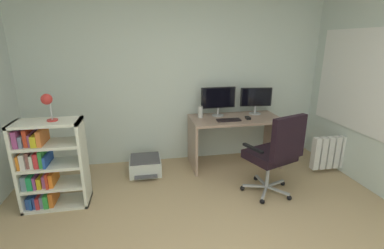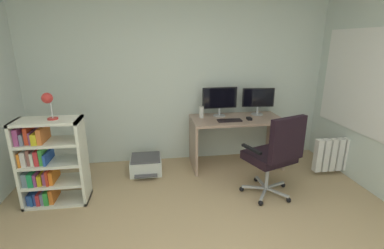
{
  "view_description": "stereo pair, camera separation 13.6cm",
  "coord_description": "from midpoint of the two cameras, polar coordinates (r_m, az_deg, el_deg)",
  "views": [
    {
      "loc": [
        -0.57,
        -1.48,
        1.83
      ],
      "look_at": [
        0.08,
        1.93,
        0.77
      ],
      "focal_mm": 25.59,
      "sensor_mm": 36.0,
      "label": 1
    },
    {
      "loc": [
        -0.43,
        -1.51,
        1.83
      ],
      "look_at": [
        0.08,
        1.93,
        0.77
      ],
      "focal_mm": 25.59,
      "sensor_mm": 36.0,
      "label": 2
    }
  ],
  "objects": [
    {
      "name": "wall_back",
      "position": [
        4.21,
        -3.85,
        10.39
      ],
      "size": [
        4.5,
        0.1,
        2.7
      ],
      "primitive_type": "cube",
      "color": "silver",
      "rests_on": "ground"
    },
    {
      "name": "window_pane",
      "position": [
        4.26,
        29.87,
        8.07
      ],
      "size": [
        0.01,
        1.25,
        1.23
      ],
      "primitive_type": "cube",
      "color": "white"
    },
    {
      "name": "window_frame",
      "position": [
        4.26,
        29.8,
        8.07
      ],
      "size": [
        0.02,
        1.33,
        1.31
      ],
      "primitive_type": "cube",
      "color": "white"
    },
    {
      "name": "desk",
      "position": [
        4.15,
        7.97,
        -1.31
      ],
      "size": [
        1.33,
        0.66,
        0.74
      ],
      "color": "tan",
      "rests_on": "ground"
    },
    {
      "name": "monitor_main",
      "position": [
        4.1,
        4.54,
        5.35
      ],
      "size": [
        0.52,
        0.18,
        0.44
      ],
      "color": "#B2B5B7",
      "rests_on": "desk"
    },
    {
      "name": "monitor_secondary",
      "position": [
        4.3,
        12.3,
        5.35
      ],
      "size": [
        0.48,
        0.18,
        0.41
      ],
      "color": "#B2B5B7",
      "rests_on": "desk"
    },
    {
      "name": "keyboard",
      "position": [
        3.92,
        6.67,
        0.93
      ],
      "size": [
        0.34,
        0.13,
        0.02
      ],
      "primitive_type": "cube",
      "rotation": [
        0.0,
        0.0,
        -0.0
      ],
      "color": "black",
      "rests_on": "desk"
    },
    {
      "name": "computer_mouse",
      "position": [
        4.04,
        10.62,
        1.34
      ],
      "size": [
        0.06,
        0.1,
        0.03
      ],
      "primitive_type": "cube",
      "rotation": [
        0.0,
        0.0,
        -0.04
      ],
      "color": "black",
      "rests_on": "desk"
    },
    {
      "name": "desktop_speaker",
      "position": [
        4.03,
        0.78,
        2.62
      ],
      "size": [
        0.07,
        0.07,
        0.17
      ],
      "primitive_type": "cylinder",
      "color": "silver",
      "rests_on": "desk"
    },
    {
      "name": "office_chair",
      "position": [
        3.37,
        16.01,
        -5.34
      ],
      "size": [
        0.67,
        0.68,
        1.05
      ],
      "color": "#B7BABC",
      "rests_on": "ground"
    },
    {
      "name": "bookshelf",
      "position": [
        3.53,
        -29.07,
        -7.58
      ],
      "size": [
        0.7,
        0.35,
        1.01
      ],
      "color": "white",
      "rests_on": "ground"
    },
    {
      "name": "desk_lamp",
      "position": [
        3.28,
        -28.98,
        4.15
      ],
      "size": [
        0.14,
        0.11,
        0.29
      ],
      "color": "red",
      "rests_on": "bookshelf"
    },
    {
      "name": "printer",
      "position": [
        4.05,
        -10.66,
        -8.36
      ],
      "size": [
        0.44,
        0.51,
        0.23
      ],
      "color": "silver",
      "rests_on": "ground"
    },
    {
      "name": "radiator",
      "position": [
        4.44,
        26.97,
        -5.16
      ],
      "size": [
        0.72,
        0.1,
        0.47
      ],
      "color": "white",
      "rests_on": "ground"
    }
  ]
}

